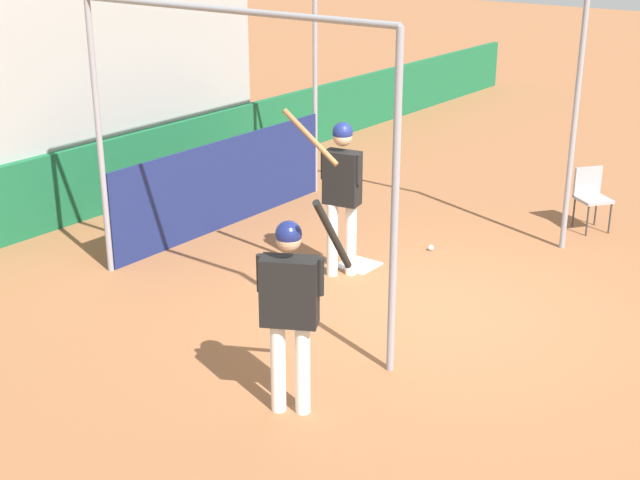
{
  "coord_description": "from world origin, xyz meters",
  "views": [
    {
      "loc": [
        -7.67,
        -4.37,
        4.13
      ],
      "look_at": [
        -1.12,
        0.64,
        1.01
      ],
      "focal_mm": 50.0,
      "sensor_mm": 36.0,
      "label": 1
    }
  ],
  "objects_px": {
    "player_batter": "(341,184)",
    "baseball": "(431,248)",
    "folding_chair": "(591,192)",
    "player_waiting": "(291,300)"
  },
  "relations": [
    {
      "from": "folding_chair",
      "to": "baseball",
      "type": "xyz_separation_m",
      "value": [
        -2.0,
        1.26,
        -0.48
      ]
    },
    {
      "from": "player_waiting",
      "to": "baseball",
      "type": "distance_m",
      "value": 4.29
    },
    {
      "from": "baseball",
      "to": "player_batter",
      "type": "bearing_deg",
      "value": 161.12
    },
    {
      "from": "player_batter",
      "to": "folding_chair",
      "type": "height_order",
      "value": "player_batter"
    },
    {
      "from": "folding_chair",
      "to": "player_batter",
      "type": "bearing_deg",
      "value": 9.42
    },
    {
      "from": "player_batter",
      "to": "folding_chair",
      "type": "relative_size",
      "value": 2.37
    },
    {
      "from": "player_batter",
      "to": "baseball",
      "type": "xyz_separation_m",
      "value": [
        1.33,
        -0.45,
        -1.09
      ]
    },
    {
      "from": "player_waiting",
      "to": "player_batter",
      "type": "bearing_deg",
      "value": 89.92
    },
    {
      "from": "player_batter",
      "to": "folding_chair",
      "type": "distance_m",
      "value": 3.8
    },
    {
      "from": "folding_chair",
      "to": "baseball",
      "type": "relative_size",
      "value": 11.35
    }
  ]
}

